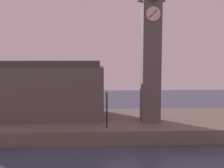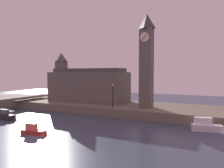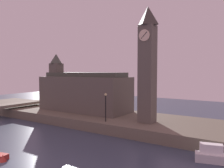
# 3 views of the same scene
# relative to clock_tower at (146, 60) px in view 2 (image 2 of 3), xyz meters

# --- Properties ---
(ground_plane) EXTENTS (120.00, 120.00, 0.00)m
(ground_plane) POSITION_rel_clock_tower_xyz_m (-7.34, -18.33, -9.84)
(ground_plane) COLOR #384256
(far_embankment) EXTENTS (70.00, 12.00, 1.50)m
(far_embankment) POSITION_rel_clock_tower_xyz_m (-7.34, 1.67, -9.09)
(far_embankment) COLOR #6B6051
(far_embankment) RESTS_ON ground
(clock_tower) EXTENTS (2.28, 2.32, 16.21)m
(clock_tower) POSITION_rel_clock_tower_xyz_m (0.00, 0.00, 0.00)
(clock_tower) COLOR #5B544C
(clock_tower) RESTS_ON far_embankment
(parliament_hall) EXTENTS (16.88, 6.94, 10.66)m
(parliament_hall) POSITION_rel_clock_tower_xyz_m (-14.17, 2.78, -4.89)
(parliament_hall) COLOR #5B544C
(parliament_hall) RESTS_ON far_embankment
(streetlamp) EXTENTS (0.36, 0.36, 4.08)m
(streetlamp) POSITION_rel_clock_tower_xyz_m (-5.09, -2.96, -5.81)
(streetlamp) COLOR black
(streetlamp) RESTS_ON far_embankment
(boat_barge_dark) EXTENTS (4.23, 1.21, 1.62)m
(boat_barge_dark) POSITION_rel_clock_tower_xyz_m (-19.08, -13.23, -9.25)
(boat_barge_dark) COLOR #232328
(boat_barge_dark) RESTS_ON ground
(boat_ferry_white) EXTENTS (4.56, 2.14, 1.77)m
(boat_ferry_white) POSITION_rel_clock_tower_xyz_m (10.37, -6.37, -9.21)
(boat_ferry_white) COLOR silver
(boat_ferry_white) RESTS_ON ground
(boat_dinghy_red) EXTENTS (3.61, 1.52, 1.43)m
(boat_dinghy_red) POSITION_rel_clock_tower_xyz_m (-8.47, -17.41, -9.40)
(boat_dinghy_red) COLOR maroon
(boat_dinghy_red) RESTS_ON ground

